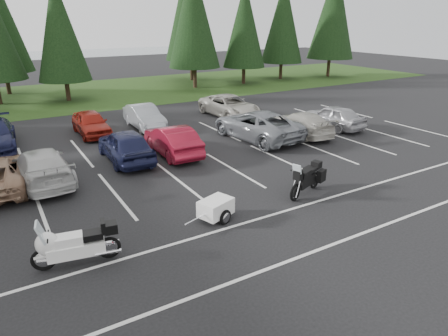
% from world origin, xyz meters
% --- Properties ---
extents(ground, '(120.00, 120.00, 0.00)m').
position_xyz_m(ground, '(0.00, 0.00, 0.00)').
color(ground, black).
rests_on(ground, ground).
extents(grass_strip, '(80.00, 16.00, 0.01)m').
position_xyz_m(grass_strip, '(0.00, 24.00, 0.01)').
color(grass_strip, '#233A12').
rests_on(grass_strip, ground).
extents(lake_water, '(70.00, 50.00, 0.02)m').
position_xyz_m(lake_water, '(4.00, 55.00, 0.00)').
color(lake_water, gray).
rests_on(lake_water, ground).
extents(stall_markings, '(32.00, 16.00, 0.01)m').
position_xyz_m(stall_markings, '(0.00, 2.00, 0.00)').
color(stall_markings, silver).
rests_on(stall_markings, ground).
extents(conifer_5, '(4.14, 4.14, 9.63)m').
position_xyz_m(conifer_5, '(0.00, 21.60, 5.63)').
color(conifer_5, '#332316').
rests_on(conifer_5, ground).
extents(conifer_6, '(4.93, 4.93, 11.48)m').
position_xyz_m(conifer_6, '(12.00, 22.10, 6.71)').
color(conifer_6, '#332316').
rests_on(conifer_6, ground).
extents(conifer_7, '(4.27, 4.27, 9.94)m').
position_xyz_m(conifer_7, '(17.50, 21.80, 5.81)').
color(conifer_7, '#332316').
rests_on(conifer_7, ground).
extents(conifer_8, '(4.53, 4.53, 10.56)m').
position_xyz_m(conifer_8, '(23.00, 22.60, 6.17)').
color(conifer_8, '#332316').
rests_on(conifer_8, ground).
extents(conifer_9, '(5.19, 5.19, 12.10)m').
position_xyz_m(conifer_9, '(29.00, 21.30, 7.07)').
color(conifer_9, '#332316').
rests_on(conifer_9, ground).
extents(conifer_back_c, '(5.50, 5.50, 12.81)m').
position_xyz_m(conifer_back_c, '(14.00, 26.80, 7.49)').
color(conifer_back_c, '#332316').
rests_on(conifer_back_c, ground).
extents(car_near_3, '(2.20, 5.00, 1.43)m').
position_xyz_m(car_near_3, '(-4.40, 3.76, 0.71)').
color(car_near_3, '#BCBCBA').
rests_on(car_near_3, ground).
extents(car_near_4, '(1.91, 4.57, 1.55)m').
position_xyz_m(car_near_4, '(-0.58, 4.64, 0.77)').
color(car_near_4, '#171A3A').
rests_on(car_near_4, ground).
extents(car_near_5, '(1.69, 4.48, 1.46)m').
position_xyz_m(car_near_5, '(1.73, 4.38, 0.73)').
color(car_near_5, maroon).
rests_on(car_near_5, ground).
extents(car_near_6, '(3.20, 6.00, 1.60)m').
position_xyz_m(car_near_6, '(6.95, 4.49, 0.80)').
color(car_near_6, gray).
rests_on(car_near_6, ground).
extents(car_near_7, '(2.29, 4.76, 1.34)m').
position_xyz_m(car_near_7, '(9.65, 3.84, 0.67)').
color(car_near_7, beige).
rests_on(car_near_7, ground).
extents(car_near_8, '(2.08, 4.34, 1.43)m').
position_xyz_m(car_near_8, '(12.35, 4.03, 0.72)').
color(car_near_8, '#A7A7AB').
rests_on(car_near_8, ground).
extents(car_far_2, '(1.64, 4.07, 1.39)m').
position_xyz_m(car_far_2, '(-0.88, 10.12, 0.69)').
color(car_far_2, maroon).
rests_on(car_far_2, ground).
extents(car_far_3, '(1.54, 4.27, 1.40)m').
position_xyz_m(car_far_3, '(2.34, 10.00, 0.70)').
color(car_far_3, gray).
rests_on(car_far_3, ground).
extents(car_far_4, '(2.66, 5.29, 1.44)m').
position_xyz_m(car_far_4, '(8.54, 10.01, 0.72)').
color(car_far_4, beige).
rests_on(car_far_4, ground).
extents(touring_motorcycle, '(2.73, 1.26, 1.46)m').
position_xyz_m(touring_motorcycle, '(-4.46, -3.08, 0.73)').
color(touring_motorcycle, white).
rests_on(touring_motorcycle, ground).
extents(cargo_trailer, '(1.84, 1.40, 0.75)m').
position_xyz_m(cargo_trailer, '(0.14, -2.78, 0.38)').
color(cargo_trailer, white).
rests_on(cargo_trailer, ground).
extents(adventure_motorcycle, '(2.56, 1.60, 1.47)m').
position_xyz_m(adventure_motorcycle, '(4.15, -2.74, 0.74)').
color(adventure_motorcycle, black).
rests_on(adventure_motorcycle, ground).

